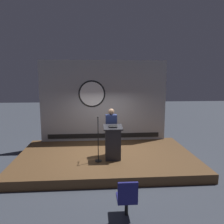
% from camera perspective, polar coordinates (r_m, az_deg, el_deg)
% --- Properties ---
extents(ground_plane, '(40.00, 40.00, 0.00)m').
position_cam_1_polar(ground_plane, '(8.41, -1.54, -12.75)').
color(ground_plane, '#383D47').
extents(stage_platform, '(6.40, 4.00, 0.30)m').
position_cam_1_polar(stage_platform, '(8.35, -1.54, -11.79)').
color(stage_platform, brown).
rests_on(stage_platform, ground).
extents(banner_display, '(5.53, 0.12, 3.54)m').
position_cam_1_polar(banner_display, '(9.71, -2.19, 2.78)').
color(banner_display, '#9E9EA3').
rests_on(banner_display, stage_platform).
extents(podium, '(0.64, 0.50, 1.20)m').
position_cam_1_polar(podium, '(7.62, 0.23, -7.95)').
color(podium, '#26262B').
rests_on(podium, stage_platform).
extents(speaker_person, '(0.40, 0.26, 1.71)m').
position_cam_1_polar(speaker_person, '(8.01, -0.19, -5.03)').
color(speaker_person, black).
rests_on(speaker_person, stage_platform).
extents(microphone_stand, '(0.24, 0.46, 1.51)m').
position_cam_1_polar(microphone_stand, '(7.52, -3.59, -8.77)').
color(microphone_stand, black).
rests_on(microphone_stand, stage_platform).
extents(audience_chair_left, '(0.44, 0.45, 0.89)m').
position_cam_1_polar(audience_chair_left, '(5.25, 3.91, -20.98)').
color(audience_chair_left, black).
rests_on(audience_chair_left, ground).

